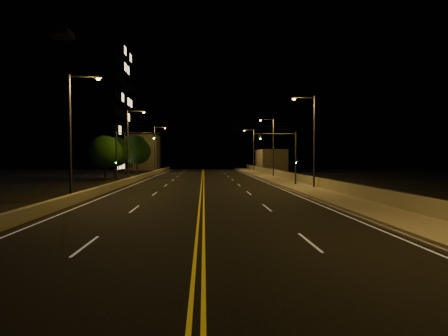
{
  "coord_description": "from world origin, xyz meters",
  "views": [
    {
      "loc": [
        0.17,
        -11.47,
        3.53
      ],
      "look_at": [
        2.0,
        18.0,
        2.5
      ],
      "focal_mm": 26.0,
      "sensor_mm": 36.0,
      "label": 1
    }
  ],
  "objects": [
    {
      "name": "parapet_wall",
      "position": [
        12.45,
        20.0,
        0.8
      ],
      "size": [
        0.3,
        120.0,
        1.0
      ],
      "primitive_type": "cube",
      "color": "gray",
      "rests_on": "sidewalk"
    },
    {
      "name": "tree_0",
      "position": [
        -14.41,
        37.49,
        4.2
      ],
      "size": [
        4.92,
        4.92,
        6.67
      ],
      "color": "black",
      "rests_on": "ground"
    },
    {
      "name": "streetlight_4",
      "position": [
        -9.94,
        14.42,
        5.67
      ],
      "size": [
        2.55,
        0.28,
        9.89
      ],
      "color": "#2D2D33",
      "rests_on": "ground"
    },
    {
      "name": "distant_building_right",
      "position": [
        16.5,
        66.6,
        2.62
      ],
      "size": [
        6.0,
        10.0,
        5.25
      ],
      "primitive_type": "cube",
      "color": "slate",
      "rests_on": "ground"
    },
    {
      "name": "streetlight_6",
      "position": [
        -9.94,
        57.78,
        5.67
      ],
      "size": [
        2.55,
        0.28,
        9.89
      ],
      "color": "#2D2D33",
      "rests_on": "ground"
    },
    {
      "name": "road",
      "position": [
        0.0,
        20.0,
        0.01
      ],
      "size": [
        18.0,
        120.0,
        0.02
      ],
      "primitive_type": "cube",
      "color": "black",
      "rests_on": "ground"
    },
    {
      "name": "streetlight_2",
      "position": [
        11.54,
        42.2,
        5.67
      ],
      "size": [
        2.55,
        0.28,
        9.89
      ],
      "color": "#2D2D33",
      "rests_on": "ground"
    },
    {
      "name": "building_tower",
      "position": [
        -27.49,
        53.94,
        13.4
      ],
      "size": [
        24.0,
        15.0,
        27.93
      ],
      "color": "slate",
      "rests_on": "ground"
    },
    {
      "name": "lane_markings",
      "position": [
        0.0,
        19.93,
        0.02
      ],
      "size": [
        17.32,
        116.0,
        0.0
      ],
      "color": "silver",
      "rests_on": "road"
    },
    {
      "name": "streetlight_5",
      "position": [
        -9.94,
        33.53,
        5.67
      ],
      "size": [
        2.55,
        0.28,
        9.89
      ],
      "color": "#2D2D33",
      "rests_on": "ground"
    },
    {
      "name": "traffic_signal_right",
      "position": [
        10.03,
        26.21,
        4.04
      ],
      "size": [
        5.11,
        0.31,
        6.44
      ],
      "color": "#2D2D33",
      "rests_on": "ground"
    },
    {
      "name": "sidewalk",
      "position": [
        10.8,
        20.0,
        0.15
      ],
      "size": [
        3.6,
        120.0,
        0.3
      ],
      "primitive_type": "cube",
      "color": "gray",
      "rests_on": "ground"
    },
    {
      "name": "jersey_barrier",
      "position": [
        -9.59,
        20.0,
        0.38
      ],
      "size": [
        0.45,
        120.0,
        0.75
      ],
      "primitive_type": "cube",
      "color": "gray",
      "rests_on": "ground"
    },
    {
      "name": "traffic_signal_left",
      "position": [
        -8.83,
        26.21,
        4.04
      ],
      "size": [
        5.11,
        0.31,
        6.44
      ],
      "color": "#2D2D33",
      "rests_on": "ground"
    },
    {
      "name": "distant_building_left",
      "position": [
        -16.0,
        76.31,
        4.61
      ],
      "size": [
        8.0,
        8.0,
        9.21
      ],
      "primitive_type": "cube",
      "color": "slate",
      "rests_on": "ground"
    },
    {
      "name": "tree_2",
      "position": [
        -13.02,
        53.11,
        4.91
      ],
      "size": [
        5.74,
        5.74,
        7.78
      ],
      "color": "black",
      "rests_on": "ground"
    },
    {
      "name": "parapet_rail",
      "position": [
        12.45,
        20.0,
        1.33
      ],
      "size": [
        0.06,
        120.0,
        0.06
      ],
      "primitive_type": "cylinder",
      "rotation": [
        1.57,
        0.0,
        0.0
      ],
      "color": "black",
      "rests_on": "parapet_wall"
    },
    {
      "name": "streetlight_3",
      "position": [
        11.54,
        63.54,
        5.67
      ],
      "size": [
        2.55,
        0.28,
        9.89
      ],
      "color": "#2D2D33",
      "rests_on": "ground"
    },
    {
      "name": "curb",
      "position": [
        8.93,
        20.0,
        0.07
      ],
      "size": [
        0.14,
        120.0,
        0.15
      ],
      "primitive_type": "cube",
      "color": "gray",
      "rests_on": "ground"
    },
    {
      "name": "overhead_wires",
      "position": [
        0.0,
        29.5,
        7.4
      ],
      "size": [
        22.0,
        0.03,
        0.83
      ],
      "color": "black"
    },
    {
      "name": "ground",
      "position": [
        0.0,
        0.0,
        0.0
      ],
      "size": [
        160.0,
        160.0,
        0.0
      ],
      "primitive_type": "plane",
      "color": "black",
      "rests_on": "ground"
    },
    {
      "name": "streetlight_1",
      "position": [
        11.54,
        22.07,
        5.67
      ],
      "size": [
        2.55,
        0.28,
        9.89
      ],
      "color": "#2D2D33",
      "rests_on": "ground"
    },
    {
      "name": "tree_1",
      "position": [
        -14.89,
        44.6,
        4.35
      ],
      "size": [
        5.1,
        5.1,
        6.91
      ],
      "color": "black",
      "rests_on": "ground"
    }
  ]
}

